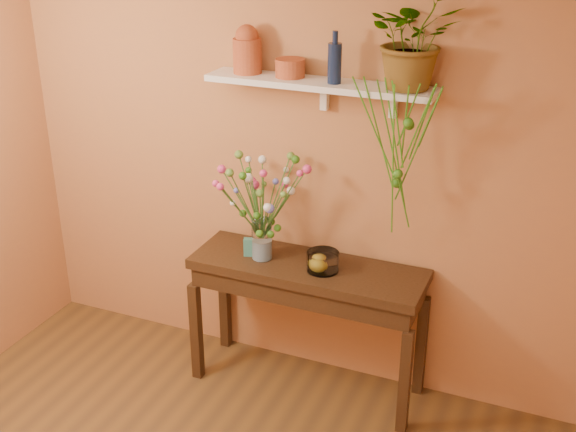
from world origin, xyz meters
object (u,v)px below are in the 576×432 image
object	(u,v)px
blue_bottle	(335,62)
glass_bowl	(323,262)
bouquet	(262,189)
sideboard	(308,283)
spider_plant	(415,38)
terracotta_jug	(247,50)
glass_vase	(262,242)

from	to	relation	value
blue_bottle	glass_bowl	distance (m)	1.15
blue_bottle	bouquet	xyz separation A→B (m)	(-0.38, -0.13, -0.74)
bouquet	blue_bottle	bearing A→B (deg)	19.08
sideboard	blue_bottle	bearing A→B (deg)	43.91
blue_bottle	spider_plant	xyz separation A→B (m)	(0.41, 0.04, 0.15)
sideboard	spider_plant	distance (m)	1.56
terracotta_jug	spider_plant	bearing A→B (deg)	0.29
sideboard	glass_bowl	distance (m)	0.21
glass_vase	bouquet	xyz separation A→B (m)	(0.01, -0.01, 0.35)
glass_bowl	glass_vase	bearing A→B (deg)	179.48
glass_vase	glass_bowl	size ratio (longest dim) A/B	1.32
terracotta_jug	bouquet	distance (m)	0.79
sideboard	glass_vase	size ratio (longest dim) A/B	5.61
terracotta_jug	spider_plant	world-z (taller)	spider_plant
sideboard	bouquet	world-z (taller)	bouquet
blue_bottle	bouquet	size ratio (longest dim) A/B	0.50
spider_plant	terracotta_jug	bearing A→B (deg)	-179.71
spider_plant	glass_bowl	size ratio (longest dim) A/B	2.76
terracotta_jug	glass_vase	world-z (taller)	terracotta_jug
sideboard	glass_bowl	size ratio (longest dim) A/B	7.40
sideboard	spider_plant	xyz separation A→B (m)	(0.52, 0.14, 1.47)
bouquet	glass_vase	bearing A→B (deg)	143.58
glass_vase	glass_bowl	world-z (taller)	glass_vase
spider_plant	bouquet	size ratio (longest dim) A/B	0.94
spider_plant	glass_vase	size ratio (longest dim) A/B	2.09
bouquet	terracotta_jug	bearing A→B (deg)	132.97
sideboard	glass_vase	distance (m)	0.37
sideboard	bouquet	bearing A→B (deg)	-173.20
sideboard	glass_vase	bearing A→B (deg)	-174.87
sideboard	terracotta_jug	size ratio (longest dim) A/B	5.17
blue_bottle	glass_bowl	bearing A→B (deg)	-88.43
sideboard	spider_plant	world-z (taller)	spider_plant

